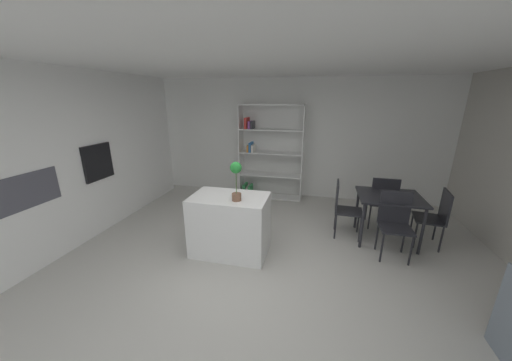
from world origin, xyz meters
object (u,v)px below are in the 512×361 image
at_px(built_in_oven, 98,162).
at_px(dining_chair_island_side, 343,205).
at_px(open_bookshelf, 266,154).
at_px(dining_chair_far, 383,199).
at_px(dining_table, 389,201).
at_px(potted_plant_on_island, 236,177).
at_px(kitchen_island, 230,225).
at_px(dining_chair_near, 395,219).
at_px(dining_chair_window_side, 437,214).

distance_m(built_in_oven, dining_chair_island_side, 4.18).
bearing_deg(open_bookshelf, dining_chair_far, -25.78).
distance_m(dining_table, dining_chair_island_side, 0.72).
xyz_separation_m(potted_plant_on_island, dining_table, (2.22, 1.06, -0.56)).
distance_m(kitchen_island, dining_chair_far, 2.73).
xyz_separation_m(dining_chair_near, dining_chair_far, (0.00, 0.85, -0.01)).
bearing_deg(dining_chair_island_side, dining_table, -87.90).
relative_size(built_in_oven, open_bookshelf, 0.28).
xyz_separation_m(open_bookshelf, dining_chair_far, (2.32, -1.12, -0.47)).
bearing_deg(dining_chair_window_side, dining_chair_near, -50.99).
relative_size(open_bookshelf, dining_chair_near, 2.19).
xyz_separation_m(built_in_oven, kitchen_island, (2.39, -0.21, -0.78)).
height_order(dining_table, dining_chair_far, dining_chair_far).
height_order(kitchen_island, dining_chair_window_side, dining_chair_window_side).
relative_size(dining_table, dining_chair_near, 0.99).
xyz_separation_m(open_bookshelf, dining_chair_near, (2.32, -1.97, -0.46)).
relative_size(dining_chair_window_side, dining_chair_far, 0.95).
bearing_deg(open_bookshelf, dining_chair_window_side, -27.27).
height_order(kitchen_island, dining_chair_island_side, dining_chair_island_side).
distance_m(kitchen_island, dining_table, 2.56).
relative_size(kitchen_island, potted_plant_on_island, 2.03).
bearing_deg(open_bookshelf, dining_chair_near, -40.33).
distance_m(dining_table, dining_chair_far, 0.44).
relative_size(dining_table, dining_chair_far, 0.99).
xyz_separation_m(built_in_oven, dining_chair_near, (4.76, 0.29, -0.66)).
bearing_deg(dining_chair_near, built_in_oven, -177.45).
bearing_deg(dining_table, dining_chair_far, 90.21).
height_order(built_in_oven, open_bookshelf, open_bookshelf).
bearing_deg(dining_chair_island_side, dining_chair_far, -56.86).
height_order(potted_plant_on_island, open_bookshelf, open_bookshelf).
distance_m(open_bookshelf, dining_chair_island_side, 2.29).
distance_m(potted_plant_on_island, open_bookshelf, 2.61).
relative_size(dining_chair_island_side, dining_chair_far, 0.98).
relative_size(potted_plant_on_island, dining_chair_near, 0.56).
height_order(dining_table, dining_chair_window_side, dining_chair_window_side).
xyz_separation_m(potted_plant_on_island, open_bookshelf, (-0.10, 2.60, -0.20)).
bearing_deg(open_bookshelf, built_in_oven, -137.11).
distance_m(potted_plant_on_island, dining_chair_window_side, 3.17).
height_order(open_bookshelf, dining_table, open_bookshelf).
bearing_deg(open_bookshelf, kitchen_island, -91.10).
height_order(kitchen_island, open_bookshelf, open_bookshelf).
bearing_deg(potted_plant_on_island, dining_table, 25.43).
xyz_separation_m(dining_table, dining_chair_near, (-0.00, -0.43, -0.11)).
distance_m(kitchen_island, open_bookshelf, 2.54).
bearing_deg(built_in_oven, dining_chair_near, 3.53).
relative_size(kitchen_island, dining_chair_window_side, 1.21).
relative_size(dining_table, dining_chair_island_side, 1.01).
distance_m(potted_plant_on_island, dining_chair_near, 2.40).
bearing_deg(kitchen_island, potted_plant_on_island, -38.97).
bearing_deg(dining_table, built_in_oven, -171.37).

